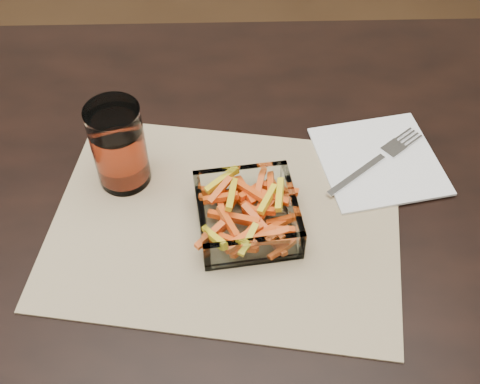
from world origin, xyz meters
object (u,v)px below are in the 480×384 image
object	(u,v)px
fork	(378,160)
dining_table	(226,262)
glass_bowl	(247,216)
tumbler	(119,148)

from	to	relation	value
fork	dining_table	bearing A→B (deg)	-103.52
glass_bowl	tumbler	world-z (taller)	tumbler
tumbler	glass_bowl	bearing A→B (deg)	-27.82
tumbler	fork	bearing A→B (deg)	3.00
tumbler	fork	world-z (taller)	tumbler
dining_table	fork	xyz separation A→B (m)	(0.22, 0.10, 0.10)
glass_bowl	tumbler	size ratio (longest dim) A/B	1.11
dining_table	tumbler	size ratio (longest dim) A/B	12.75
dining_table	fork	distance (m)	0.26
glass_bowl	fork	xyz separation A→B (m)	(0.19, 0.11, -0.01)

